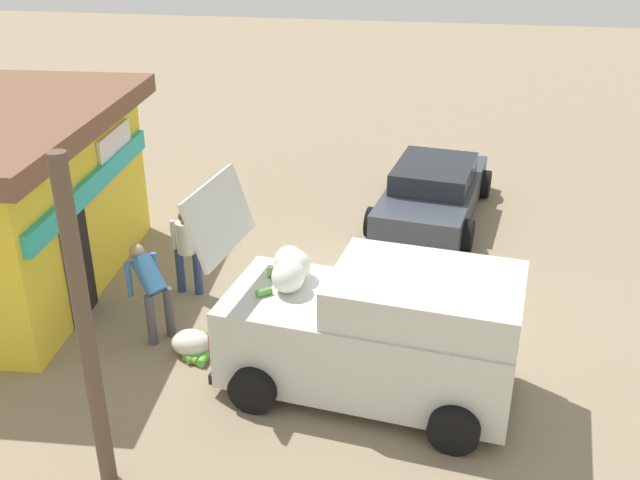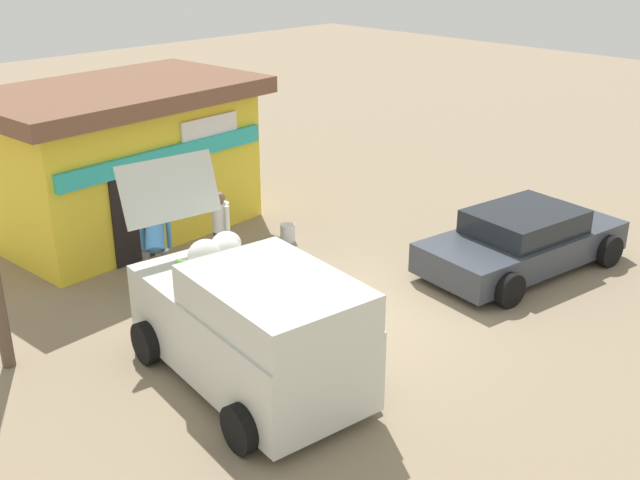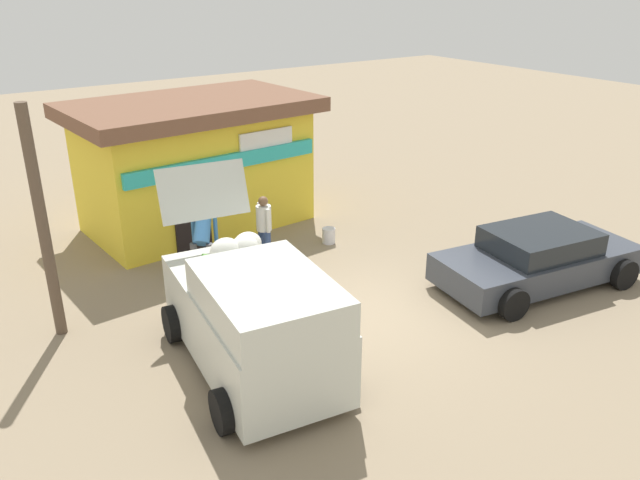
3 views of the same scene
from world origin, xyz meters
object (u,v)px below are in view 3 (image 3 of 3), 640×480
Objects in this scene: storefront_bar at (195,162)px; delivery_van at (253,316)px; parked_sedan at (538,258)px; vendor_standing at (264,225)px; paint_bucket at (329,236)px; unloaded_banana_pile at (202,288)px; customer_bending at (203,238)px.

delivery_van is at bearing -106.98° from storefront_bar.
vendor_standing is (-4.22, 4.15, 0.34)m from parked_sedan.
delivery_van is 5.56m from paint_bucket.
paint_bucket is (-2.35, 4.28, -0.39)m from parked_sedan.
paint_bucket is at bearing 41.89° from delivery_van.
storefront_bar is 3.83× the size of vendor_standing.
unloaded_banana_pile is (-1.66, -3.75, -1.50)m from storefront_bar.
vendor_standing reaches higher than customer_bending.
vendor_standing is at bearing 57.80° from delivery_van.
delivery_van is 6.49m from parked_sedan.
paint_bucket is (3.30, 0.03, -0.74)m from customer_bending.
vendor_standing reaches higher than parked_sedan.
customer_bending is 4.00× the size of paint_bucket.
parked_sedan is at bearing -58.50° from storefront_bar.
parked_sedan is 7.02m from unloaded_banana_pile.
delivery_van is 4.20m from vendor_standing.
delivery_van reaches higher than customer_bending.
customer_bending is at bearing -179.46° from paint_bucket.
storefront_bar reaches higher than unloaded_banana_pile.
parked_sedan is 7.08m from customer_bending.
vendor_standing is 4.19× the size of paint_bucket.
delivery_van is 2.88× the size of vendor_standing.
parked_sedan reaches higher than unloaded_banana_pile.
storefront_bar reaches higher than parked_sedan.
delivery_van is 12.07× the size of paint_bucket.
paint_bucket is (1.86, 0.13, -0.73)m from vendor_standing.
storefront_bar is at bearing 93.92° from vendor_standing.
storefront_bar is at bearing 66.17° from unloaded_banana_pile.
paint_bucket is at bearing 118.83° from parked_sedan.
storefront_bar is 1.34× the size of parked_sedan.
delivery_van is at bearing -102.31° from customer_bending.
vendor_standing is 2.01m from paint_bucket.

